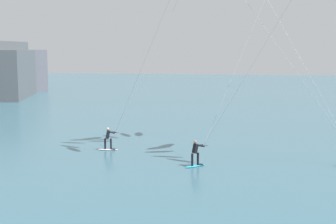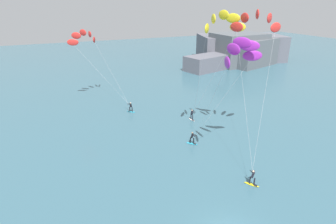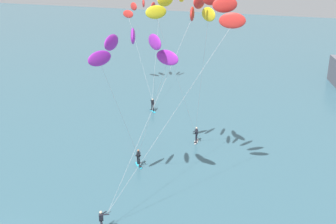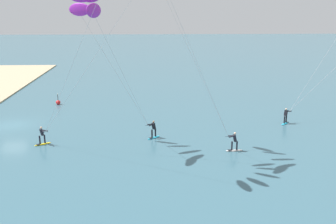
# 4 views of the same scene
# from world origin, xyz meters

# --- Properties ---
(kitesurfer_nearshore) EXTENTS (8.76, 11.16, 16.21)m
(kitesurfer_nearshore) POSITION_xyz_m (11.18, 12.69, 14.39)
(kitesurfer_nearshore) COLOR yellow
(kitesurfer_nearshore) RESTS_ON ground
(kitesurfer_mid_water) EXTENTS (6.07, 7.93, 13.80)m
(kitesurfer_mid_water) POSITION_xyz_m (6.67, 9.52, 12.04)
(kitesurfer_mid_water) COLOR #23ADD1
(kitesurfer_mid_water) RESTS_ON ground
(kitesurfer_far_out) EXTENTS (5.92, 8.04, 16.10)m
(kitesurfer_far_out) POSITION_xyz_m (8.42, 15.49, 14.28)
(kitesurfer_far_out) COLOR white
(kitesurfer_far_out) RESTS_ON ground
(kitesurfer_downwind) EXTENTS (8.63, 12.48, 12.53)m
(kitesurfer_downwind) POSITION_xyz_m (-4.25, 37.96, 10.85)
(kitesurfer_downwind) COLOR #23ADD1
(kitesurfer_downwind) RESTS_ON ground
(distant_headland) EXTENTS (36.77, 23.89, 8.69)m
(distant_headland) POSITION_xyz_m (41.62, 54.21, 3.67)
(distant_headland) COLOR #565B60
(distant_headland) RESTS_ON ground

